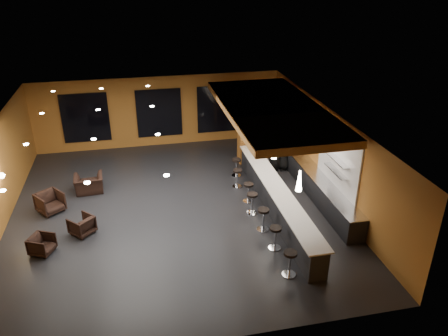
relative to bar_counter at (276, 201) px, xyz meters
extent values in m
cube|color=black|center=(-3.65, 1.00, -0.55)|extent=(12.00, 13.00, 0.10)
cube|color=black|center=(-3.65, 1.00, 3.05)|extent=(12.00, 13.00, 0.10)
cube|color=#A46424|center=(-3.65, 7.55, 1.25)|extent=(12.00, 0.10, 3.50)
cube|color=#A46424|center=(-3.65, -5.55, 1.25)|extent=(12.00, 0.10, 3.50)
cube|color=#A46424|center=(2.40, 1.00, 1.25)|extent=(0.10, 13.00, 3.50)
cube|color=#A46930|center=(0.35, 2.00, 2.86)|extent=(3.60, 8.00, 0.28)
cube|color=black|center=(-7.15, 7.44, 1.20)|extent=(2.20, 0.06, 2.40)
cube|color=black|center=(-3.65, 7.44, 1.20)|extent=(2.20, 0.06, 2.40)
cube|color=black|center=(-0.65, 7.44, 1.20)|extent=(2.20, 0.06, 2.40)
cube|color=white|center=(2.31, 0.00, 1.50)|extent=(0.06, 3.20, 2.40)
cube|color=black|center=(0.00, 0.00, 0.00)|extent=(0.60, 8.00, 1.00)
cube|color=silver|center=(0.00, 0.00, 0.52)|extent=(0.78, 8.10, 0.05)
cube|color=black|center=(2.00, 0.50, -0.07)|extent=(0.70, 6.00, 0.86)
cube|color=silver|center=(2.00, 0.50, 0.39)|extent=(0.72, 6.00, 0.03)
cube|color=silver|center=(2.17, -0.20, 1.10)|extent=(0.30, 1.50, 0.03)
cube|color=silver|center=(2.17, -0.20, 1.55)|extent=(0.30, 1.50, 0.03)
cube|color=#9C5B23|center=(0.00, 4.60, 1.25)|extent=(0.60, 0.60, 3.50)
sphere|color=#FFE5B2|center=(-9.53, 1.50, 1.30)|extent=(0.22, 0.22, 0.22)
cone|color=white|center=(0.00, -2.00, 1.85)|extent=(0.20, 0.20, 0.70)
cone|color=white|center=(0.00, 0.50, 1.85)|extent=(0.20, 0.20, 0.70)
cone|color=white|center=(0.00, 3.00, 1.85)|extent=(0.20, 0.20, 0.70)
imported|color=black|center=(0.78, 2.65, 0.43)|extent=(0.80, 0.67, 1.87)
imported|color=black|center=(1.33, 3.67, 0.45)|extent=(1.08, 0.95, 1.89)
imported|color=black|center=(1.51, 3.44, 0.28)|extent=(0.77, 0.51, 1.56)
imported|color=black|center=(-8.11, -0.80, -0.19)|extent=(0.91, 0.90, 0.63)
imported|color=black|center=(-6.95, 0.07, -0.17)|extent=(1.02, 1.02, 0.67)
imported|color=black|center=(-8.20, 1.80, -0.10)|extent=(1.20, 1.20, 0.79)
imported|color=black|center=(-6.89, 3.09, -0.14)|extent=(1.17, 1.04, 0.72)
cylinder|color=silver|center=(-0.72, -3.50, -0.48)|extent=(0.42, 0.42, 0.03)
cylinder|color=silver|center=(-0.72, -3.50, -0.11)|extent=(0.07, 0.07, 0.74)
cylinder|color=black|center=(-0.72, -3.50, 0.29)|extent=(0.40, 0.40, 0.08)
cylinder|color=silver|center=(-0.73, -2.14, -0.48)|extent=(0.41, 0.41, 0.03)
cylinder|color=silver|center=(-0.73, -2.14, -0.12)|extent=(0.07, 0.07, 0.72)
cylinder|color=black|center=(-0.73, -2.14, 0.27)|extent=(0.39, 0.39, 0.08)
cylinder|color=silver|center=(-0.80, -1.02, -0.48)|extent=(0.42, 0.42, 0.03)
cylinder|color=silver|center=(-0.80, -1.02, -0.11)|extent=(0.07, 0.07, 0.74)
cylinder|color=black|center=(-0.80, -1.02, 0.29)|extent=(0.40, 0.40, 0.08)
cylinder|color=silver|center=(-0.88, 0.13, -0.48)|extent=(0.42, 0.42, 0.03)
cylinder|color=silver|center=(-0.88, 0.13, -0.11)|extent=(0.07, 0.07, 0.73)
cylinder|color=black|center=(-0.88, 0.13, 0.28)|extent=(0.40, 0.40, 0.08)
cylinder|color=silver|center=(-0.79, 0.99, -0.49)|extent=(0.40, 0.40, 0.03)
cylinder|color=silver|center=(-0.79, 0.99, -0.13)|extent=(0.07, 0.07, 0.70)
cylinder|color=black|center=(-0.79, 0.99, 0.25)|extent=(0.38, 0.38, 0.08)
cylinder|color=silver|center=(-0.92, 2.25, -0.49)|extent=(0.40, 0.40, 0.03)
cylinder|color=silver|center=(-0.92, 2.25, -0.13)|extent=(0.07, 0.07, 0.69)
cylinder|color=black|center=(-0.92, 2.25, 0.24)|extent=(0.38, 0.38, 0.08)
cylinder|color=silver|center=(-0.73, 3.25, -0.48)|extent=(0.41, 0.41, 0.03)
cylinder|color=silver|center=(-0.73, 3.25, -0.12)|extent=(0.07, 0.07, 0.72)
cylinder|color=black|center=(-0.73, 3.25, 0.27)|extent=(0.39, 0.39, 0.08)
camera|label=1|loc=(-4.80, -13.28, 8.11)|focal=35.00mm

